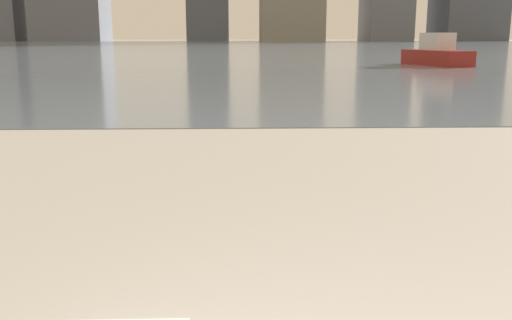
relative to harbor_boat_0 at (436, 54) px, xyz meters
The scene contains 2 objects.
harbor_water 41.05m from the harbor_boat_0, 100.44° to the left, with size 180.00×110.00×0.01m.
harbor_boat_0 is the anchor object (origin of this frame).
Camera 1 is at (-0.04, 0.16, 1.11)m, focal length 40.00 mm.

